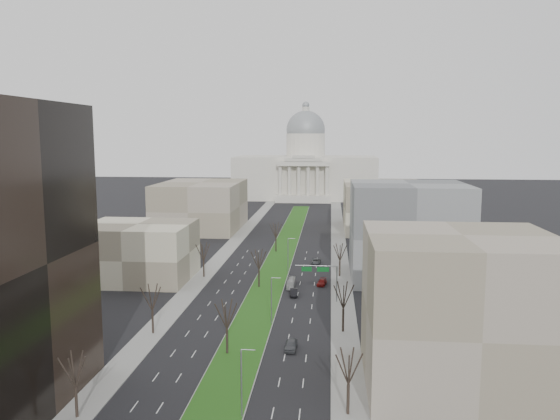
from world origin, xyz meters
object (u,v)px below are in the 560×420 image
Objects in this scene: car_black at (294,292)px; box_van at (291,283)px; car_grey_near at (291,345)px; car_grey_far at (316,262)px; car_red at (322,282)px.

box_van is (-1.15, 6.98, 0.25)m from car_black.
car_grey_near reaches higher than car_grey_far.
car_black is at bearing -80.87° from box_van.
car_grey_near is 40.79m from car_red.
car_grey_near is 31.14m from car_black.
car_red is 0.64× the size of box_van.
car_grey_near is 38.18m from box_van.
car_red is 7.67m from box_van.
box_van reaches higher than car_grey_near.
car_black is (-1.65, 31.10, -0.06)m from car_grey_near.
box_van is at bearing -152.18° from car_red.
box_van reaches higher than car_black.
car_grey_near reaches higher than car_red.
car_grey_far is at bearing 89.17° from car_grey_near.
car_grey_near is at bearing -87.17° from car_red.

